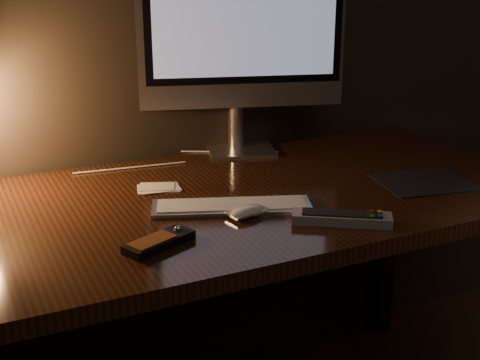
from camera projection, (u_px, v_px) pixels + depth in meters
name	position (u px, v px, depth m)	size (l,w,h in m)	color
desk	(217.00, 234.00, 1.73)	(1.60, 0.75, 0.75)	black
monitor	(242.00, 26.00, 1.87)	(0.58, 0.22, 0.62)	silver
keyboard	(232.00, 206.00, 1.55)	(0.37, 0.10, 0.01)	silver
mousepad	(424.00, 182.00, 1.72)	(0.23, 0.19, 0.00)	black
mouse	(247.00, 213.00, 1.51)	(0.09, 0.05, 0.02)	white
media_remote	(159.00, 242.00, 1.35)	(0.16, 0.11, 0.03)	black
tv_remote	(342.00, 218.00, 1.47)	(0.21, 0.16, 0.03)	gray
papers	(158.00, 188.00, 1.68)	(0.11, 0.07, 0.01)	white
cable	(183.00, 161.00, 1.89)	(0.01, 0.01, 0.60)	white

